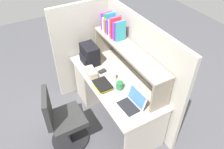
{
  "coord_description": "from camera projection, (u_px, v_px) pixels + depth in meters",
  "views": [
    {
      "loc": [
        2.01,
        -1.18,
        2.78
      ],
      "look_at": [
        0.0,
        -0.05,
        0.85
      ],
      "focal_mm": 36.24,
      "sensor_mm": 36.0,
      "label": 1
    }
  ],
  "objects": [
    {
      "name": "tissue_box",
      "position": [
        91.0,
        73.0,
        3.15
      ],
      "size": [
        0.23,
        0.14,
        0.1
      ],
      "primitive_type": "cube",
      "rotation": [
        0.0,
        0.0,
        -0.09
      ],
      "color": "#BFB299",
      "rests_on": "desk"
    },
    {
      "name": "paper_cup",
      "position": [
        114.0,
        76.0,
        3.08
      ],
      "size": [
        0.08,
        0.08,
        0.11
      ],
      "primitive_type": "cylinder",
      "color": "white",
      "rests_on": "desk"
    },
    {
      "name": "cubicle_partition_rear",
      "position": [
        138.0,
        69.0,
        3.22
      ],
      "size": [
        1.84,
        0.05,
        1.55
      ],
      "primitive_type": "cube",
      "color": "#B2ADA0",
      "rests_on": "ground_plane"
    },
    {
      "name": "backpack",
      "position": [
        89.0,
        54.0,
        3.32
      ],
      "size": [
        0.3,
        0.22,
        0.29
      ],
      "color": "black",
      "rests_on": "desk"
    },
    {
      "name": "snack_canister",
      "position": [
        120.0,
        85.0,
        2.94
      ],
      "size": [
        0.1,
        0.1,
        0.1
      ],
      "primitive_type": "cylinder",
      "color": "#26723F",
      "rests_on": "desk"
    },
    {
      "name": "computer_mouse",
      "position": [
        102.0,
        71.0,
        3.22
      ],
      "size": [
        0.07,
        0.11,
        0.03
      ],
      "primitive_type": "cube",
      "rotation": [
        0.0,
        0.0,
        0.13
      ],
      "color": "#262628",
      "rests_on": "desk"
    },
    {
      "name": "cubicle_partition_left",
      "position": [
        86.0,
        48.0,
        3.62
      ],
      "size": [
        0.05,
        1.06,
        1.55
      ],
      "primitive_type": "cube",
      "color": "#B2ADA0",
      "rests_on": "ground_plane"
    },
    {
      "name": "laptop",
      "position": [
        132.0,
        103.0,
        2.7
      ],
      "size": [
        0.32,
        0.28,
        0.22
      ],
      "color": "#B7BABF",
      "rests_on": "desk"
    },
    {
      "name": "overhead_hutch",
      "position": [
        129.0,
        55.0,
        2.95
      ],
      "size": [
        1.44,
        0.28,
        0.45
      ],
      "color": "gray",
      "rests_on": "desk"
    },
    {
      "name": "desk",
      "position": [
        103.0,
        81.0,
        3.57
      ],
      "size": [
        1.6,
        0.7,
        0.73
      ],
      "color": "beige",
      "rests_on": "ground_plane"
    },
    {
      "name": "reference_books_on_shelf",
      "position": [
        113.0,
        26.0,
        3.08
      ],
      "size": [
        0.41,
        0.18,
        0.3
      ],
      "color": "purple",
      "rests_on": "overhead_hutch"
    },
    {
      "name": "desk_book_stack",
      "position": [
        103.0,
        85.0,
        2.96
      ],
      "size": [
        0.26,
        0.19,
        0.08
      ],
      "color": "yellow",
      "rests_on": "desk"
    },
    {
      "name": "office_chair",
      "position": [
        63.0,
        123.0,
        2.96
      ],
      "size": [
        0.52,
        0.54,
        0.93
      ],
      "rotation": [
        0.0,
        0.0,
        2.87
      ],
      "color": "black",
      "rests_on": "ground_plane"
    },
    {
      "name": "ground_plane",
      "position": [
        115.0,
        115.0,
        3.57
      ],
      "size": [
        8.0,
        8.0,
        0.0
      ],
      "primitive_type": "plane",
      "color": "#4C4C51"
    }
  ]
}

